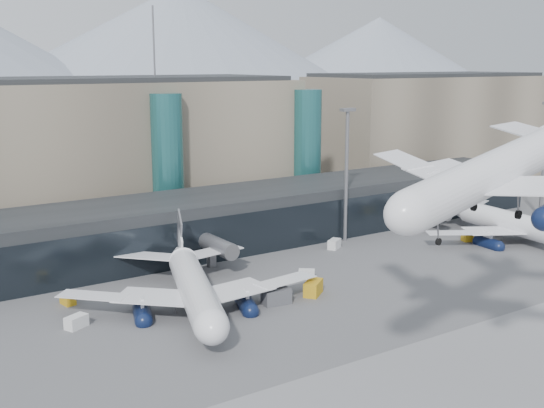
{
  "coord_description": "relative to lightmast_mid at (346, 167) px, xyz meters",
  "views": [
    {
      "loc": [
        -52.85,
        -50.85,
        34.06
      ],
      "look_at": [
        2.31,
        32.0,
        13.26
      ],
      "focal_mm": 45.0,
      "sensor_mm": 36.0,
      "label": 1
    }
  ],
  "objects": [
    {
      "name": "terminal_east",
      "position": [
        65.0,
        42.0,
        1.03
      ],
      "size": [
        70.0,
        30.0,
        31.0
      ],
      "color": "gray",
      "rests_on": "ground"
    },
    {
      "name": "ground",
      "position": [
        -30.0,
        -48.0,
        -14.42
      ],
      "size": [
        900.0,
        900.0,
        0.0
      ],
      "primitive_type": "plane",
      "color": "#515154",
      "rests_on": "ground"
    },
    {
      "name": "hero_jet",
      "position": [
        -24.06,
        -54.45,
        10.14
      ],
      "size": [
        36.93,
        36.84,
        11.98
      ],
      "rotation": [
        0.0,
        -0.15,
        0.14
      ],
      "color": "white",
      "rests_on": "ground"
    },
    {
      "name": "concourse",
      "position": [
        -30.02,
        9.73,
        -9.45
      ],
      "size": [
        170.0,
        27.0,
        10.0
      ],
      "color": "black",
      "rests_on": "ground"
    },
    {
      "name": "jet_parked_right",
      "position": [
        27.07,
        -15.43,
        -9.67
      ],
      "size": [
        38.81,
        38.37,
        12.55
      ],
      "rotation": [
        0.0,
        0.0,
        1.48
      ],
      "color": "white",
      "rests_on": "ground"
    },
    {
      "name": "veh_h",
      "position": [
        -24.11,
        -21.74,
        -13.35
      ],
      "size": [
        4.31,
        3.95,
        2.14
      ],
      "primitive_type": "cube",
      "rotation": [
        0.0,
        0.0,
        0.65
      ],
      "color": "#C49117",
      "rests_on": "ground"
    },
    {
      "name": "veh_a",
      "position": [
        -57.66,
        -14.9,
        -13.6
      ],
      "size": [
        3.35,
        2.75,
        1.65
      ],
      "primitive_type": "cube",
      "rotation": [
        0.0,
        0.0,
        0.45
      ],
      "color": "silver",
      "rests_on": "ground"
    },
    {
      "name": "veh_d",
      "position": [
        -5.32,
        -3.34,
        -13.55
      ],
      "size": [
        3.43,
        2.94,
        1.73
      ],
      "primitive_type": "cube",
      "rotation": [
        0.0,
        0.0,
        0.54
      ],
      "color": "silver",
      "rests_on": "ground"
    },
    {
      "name": "jet_parked_mid",
      "position": [
        -41.13,
        -15.51,
        -9.68
      ],
      "size": [
        36.72,
        38.98,
        12.53
      ],
      "rotation": [
        0.0,
        0.0,
        1.23
      ],
      "color": "white",
      "rests_on": "ground"
    },
    {
      "name": "teal_towers",
      "position": [
        -44.99,
        26.01,
        -0.41
      ],
      "size": [
        116.4,
        19.4,
        46.0
      ],
      "color": "#236062",
      "rests_on": "ground"
    },
    {
      "name": "lightmast_mid",
      "position": [
        0.0,
        0.0,
        0.0
      ],
      "size": [
        3.0,
        1.2,
        25.6
      ],
      "color": "slate",
      "rests_on": "ground"
    },
    {
      "name": "veh_e",
      "position": [
        20.07,
        -13.73,
        -13.53
      ],
      "size": [
        3.53,
        2.65,
        1.78
      ],
      "primitive_type": "cube",
      "rotation": [
        0.0,
        0.0,
        -0.31
      ],
      "color": "#C49117",
      "rests_on": "ground"
    },
    {
      "name": "veh_g",
      "position": [
        -20.32,
        -14.96,
        -13.68
      ],
      "size": [
        2.92,
        2.73,
        1.48
      ],
      "primitive_type": "cube",
      "rotation": [
        0.0,
        0.0,
        -0.66
      ],
      "color": "silver",
      "rests_on": "ground"
    },
    {
      "name": "veh_b",
      "position": [
        -55.88,
        -5.56,
        -13.74
      ],
      "size": [
        1.85,
        2.58,
        1.36
      ],
      "primitive_type": "cube",
      "rotation": [
        0.0,
        0.0,
        1.75
      ],
      "color": "#C49117",
      "rests_on": "ground"
    },
    {
      "name": "veh_c",
      "position": [
        -30.93,
        -22.0,
        -13.3
      ],
      "size": [
        4.23,
        2.53,
        2.24
      ],
      "primitive_type": "cube",
      "rotation": [
        0.0,
        0.0,
        -0.1
      ],
      "color": "#4C4D52",
      "rests_on": "ground"
    }
  ]
}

